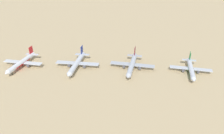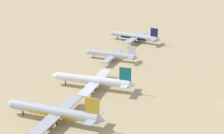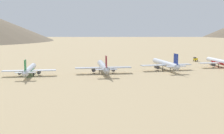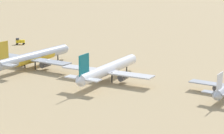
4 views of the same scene
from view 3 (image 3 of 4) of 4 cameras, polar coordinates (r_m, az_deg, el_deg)
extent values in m
cylinder|color=silver|center=(234.91, 20.92, 1.01)|extent=(37.19, 9.38, 3.91)
cone|color=silver|center=(252.48, 18.66, 1.55)|extent=(3.82, 4.28, 3.83)
cube|color=silver|center=(233.66, 21.10, 0.80)|extent=(10.30, 35.34, 0.46)
cylinder|color=#4C4C54|center=(231.53, 19.66, 0.46)|extent=(4.62, 2.98, 2.36)
cylinder|color=black|center=(247.39, 19.28, 0.86)|extent=(0.45, 0.45, 3.93)
cylinder|color=black|center=(231.65, 20.63, 0.35)|extent=(0.45, 0.45, 3.93)
cylinder|color=red|center=(234.95, 20.92, 0.94)|extent=(20.72, 6.91, 3.92)
cylinder|color=silver|center=(208.32, 10.64, 0.67)|extent=(39.66, 7.35, 4.16)
cone|color=silver|center=(228.04, 8.49, 1.32)|extent=(3.83, 4.35, 4.08)
cone|color=silver|center=(189.18, 13.19, -0.11)|extent=(3.36, 3.98, 3.75)
cube|color=navy|center=(192.12, 12.72, 1.49)|extent=(6.04, 0.87, 7.67)
cube|color=#B6BBC5|center=(192.06, 12.77, 0.14)|extent=(4.56, 13.39, 0.39)
cube|color=#B6BBC5|center=(206.92, 10.81, 0.41)|extent=(8.48, 37.58, 0.49)
cylinder|color=#4C4C54|center=(205.38, 9.02, -0.02)|extent=(4.79, 2.89, 2.52)
cylinder|color=#4C4C54|center=(210.61, 12.34, 0.09)|extent=(4.79, 2.89, 2.52)
cylinder|color=black|center=(222.35, 9.09, 0.50)|extent=(0.48, 0.48, 4.19)
cylinder|color=black|center=(205.03, 10.19, -0.14)|extent=(0.48, 0.48, 4.19)
cylinder|color=black|center=(207.31, 11.64, -0.09)|extent=(0.48, 0.48, 4.19)
cylinder|color=#B2B7C1|center=(190.85, -1.81, 0.16)|extent=(39.63, 10.57, 4.17)
cone|color=#B2B7C1|center=(212.06, -2.45, 0.92)|extent=(4.13, 4.60, 4.08)
cone|color=#B2B7C1|center=(169.93, -1.02, -0.78)|extent=(3.64, 4.20, 3.75)
cube|color=maroon|center=(173.16, -1.19, 1.01)|extent=(6.01, 1.37, 7.68)
cube|color=#A4A8B2|center=(173.10, -1.16, -0.49)|extent=(5.61, 13.56, 0.39)
cube|color=#A4A8B2|center=(189.33, -1.75, -0.13)|extent=(11.51, 37.68, 0.49)
cylinder|color=#4C4C54|center=(189.81, -3.76, -0.58)|extent=(4.96, 3.24, 2.52)
cylinder|color=#4C4C54|center=(191.23, 0.18, -0.50)|extent=(4.96, 3.24, 2.52)
cylinder|color=black|center=(205.98, -2.27, 0.01)|extent=(0.48, 0.48, 4.19)
cylinder|color=black|center=(188.22, -2.58, -0.73)|extent=(0.48, 0.48, 4.19)
cylinder|color=black|center=(188.84, -0.86, -0.69)|extent=(0.48, 0.48, 4.19)
cylinder|color=silver|center=(187.83, -16.24, -0.43)|extent=(35.27, 9.68, 3.71)
cone|color=silver|center=(206.60, -15.46, 0.32)|extent=(3.70, 4.12, 3.64)
cone|color=silver|center=(169.33, -17.18, -1.34)|extent=(3.27, 3.76, 3.34)
cube|color=#197A38|center=(172.16, -17.05, 0.28)|extent=(5.35, 1.26, 6.84)
cube|color=#B6BBC5|center=(172.13, -17.03, -1.06)|extent=(5.09, 12.08, 0.35)
cube|color=#B6BBC5|center=(186.49, -16.30, -0.69)|extent=(10.50, 33.55, 0.44)
cylinder|color=#4C4C54|center=(188.42, -18.01, -1.09)|extent=(4.43, 2.92, 2.25)
cylinder|color=#4C4C54|center=(186.65, -14.47, -1.03)|extent=(4.43, 2.92, 2.25)
cylinder|color=black|center=(201.23, -15.66, -0.52)|extent=(0.43, 0.43, 3.73)
cylinder|color=black|center=(186.17, -17.10, -1.23)|extent=(0.43, 0.43, 3.73)
cylinder|color=black|center=(185.39, -15.55, -1.21)|extent=(0.43, 0.43, 3.73)
cylinder|color=#197A38|center=(187.87, -16.24, -0.51)|extent=(19.69, 6.98, 3.72)
cube|color=yellow|center=(270.48, 16.46, 1.53)|extent=(4.79, 5.60, 1.70)
cube|color=#333338|center=(268.77, 16.33, 1.80)|extent=(2.72, 2.64, 1.10)
cylinder|color=black|center=(268.37, 16.51, 1.18)|extent=(0.90, 1.11, 1.10)
cylinder|color=black|center=(269.25, 16.06, 1.22)|extent=(0.90, 1.11, 1.10)
cylinder|color=black|center=(272.01, 16.83, 1.25)|extent=(0.90, 1.11, 1.10)
cylinder|color=black|center=(272.88, 16.39, 1.29)|extent=(0.90, 1.11, 1.10)
camera|label=1|loc=(347.78, -7.84, 16.18)|focal=33.39mm
camera|label=2|loc=(125.55, 9.26, 36.04)|focal=63.11mm
camera|label=4|loc=(333.89, 68.81, 5.96)|focal=69.32mm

